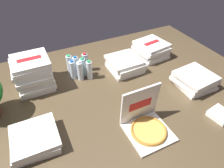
# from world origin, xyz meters

# --- Properties ---
(ground_plane) EXTENTS (3.20, 2.40, 0.02)m
(ground_plane) POSITION_xyz_m (0.00, 0.00, -0.01)
(ground_plane) COLOR #4C3D28
(open_pizza_box) EXTENTS (0.34, 0.35, 0.36)m
(open_pizza_box) POSITION_xyz_m (0.09, -0.40, 0.07)
(open_pizza_box) COLOR white
(open_pizza_box) RESTS_ON ground_plane
(pizza_stack_right_far) EXTENTS (0.39, 0.40, 0.18)m
(pizza_stack_right_far) POSITION_xyz_m (0.78, 0.55, 0.09)
(pizza_stack_right_far) COLOR white
(pizza_stack_right_far) RESTS_ON ground_plane
(pizza_stack_left_mid) EXTENTS (0.37, 0.38, 0.14)m
(pizza_stack_left_mid) POSITION_xyz_m (0.85, -0.14, 0.07)
(pizza_stack_left_mid) COLOR white
(pizza_stack_left_mid) RESTS_ON ground_plane
(pizza_stack_right_near) EXTENTS (0.37, 0.37, 0.14)m
(pizza_stack_right_near) POSITION_xyz_m (0.35, 0.43, 0.07)
(pizza_stack_right_near) COLOR white
(pizza_stack_right_near) RESTS_ON ground_plane
(pizza_stack_left_near) EXTENTS (0.38, 0.37, 0.33)m
(pizza_stack_left_near) POSITION_xyz_m (-0.62, 0.57, 0.16)
(pizza_stack_left_near) COLOR white
(pizza_stack_left_near) RESTS_ON ground_plane
(pizza_stack_left_far) EXTENTS (0.37, 0.37, 0.11)m
(pizza_stack_left_far) POSITION_xyz_m (-0.74, -0.14, 0.05)
(pizza_stack_left_far) COLOR white
(pizza_stack_left_far) RESTS_ON ground_plane
(water_bottle_0) EXTENTS (0.06, 0.06, 0.22)m
(water_bottle_0) POSITION_xyz_m (-0.11, 0.53, 0.11)
(water_bottle_0) COLOR silver
(water_bottle_0) RESTS_ON ground_plane
(water_bottle_1) EXTENTS (0.06, 0.06, 0.22)m
(water_bottle_1) POSITION_xyz_m (-0.22, 0.65, 0.11)
(water_bottle_1) COLOR white
(water_bottle_1) RESTS_ON ground_plane
(water_bottle_2) EXTENTS (0.06, 0.06, 0.22)m
(water_bottle_2) POSITION_xyz_m (-0.06, 0.61, 0.11)
(water_bottle_2) COLOR silver
(water_bottle_2) RESTS_ON ground_plane
(water_bottle_3) EXTENTS (0.06, 0.06, 0.22)m
(water_bottle_3) POSITION_xyz_m (-0.23, 0.53, 0.11)
(water_bottle_3) COLOR silver
(water_bottle_3) RESTS_ON ground_plane
(water_bottle_4) EXTENTS (0.06, 0.06, 0.22)m
(water_bottle_4) POSITION_xyz_m (-0.16, 0.48, 0.11)
(water_bottle_4) COLOR white
(water_bottle_4) RESTS_ON ground_plane
(water_bottle_5) EXTENTS (0.06, 0.06, 0.22)m
(water_bottle_5) POSITION_xyz_m (-0.07, 0.45, 0.11)
(water_bottle_5) COLOR white
(water_bottle_5) RESTS_ON ground_plane
(water_bottle_6) EXTENTS (0.06, 0.06, 0.22)m
(water_bottle_6) POSITION_xyz_m (-0.17, 0.59, 0.11)
(water_bottle_6) COLOR white
(water_bottle_6) RESTS_ON ground_plane
(napkin_pile) EXTENTS (0.19, 0.19, 0.05)m
(napkin_pile) POSITION_xyz_m (0.76, -0.57, 0.03)
(napkin_pile) COLOR white
(napkin_pile) RESTS_ON ground_plane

